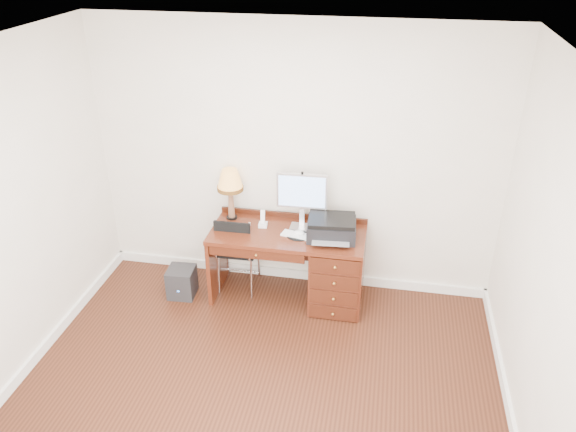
% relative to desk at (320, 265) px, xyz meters
% --- Properties ---
extents(ground, '(4.00, 4.00, 0.00)m').
position_rel_desk_xyz_m(ground, '(-0.32, -1.40, -0.41)').
color(ground, black).
rests_on(ground, ground).
extents(room_shell, '(4.00, 4.00, 4.00)m').
position_rel_desk_xyz_m(room_shell, '(-0.32, -0.77, -0.36)').
color(room_shell, silver).
rests_on(room_shell, ground).
extents(desk, '(1.50, 0.67, 0.75)m').
position_rel_desk_xyz_m(desk, '(0.00, 0.00, 0.00)').
color(desk, '#532011').
rests_on(desk, ground).
extents(monitor, '(0.49, 0.16, 0.56)m').
position_rel_desk_xyz_m(monitor, '(-0.21, 0.14, 0.69)').
color(monitor, silver).
rests_on(monitor, desk).
extents(keyboard, '(0.42, 0.20, 0.02)m').
position_rel_desk_xyz_m(keyboard, '(-0.17, -0.07, 0.34)').
color(keyboard, white).
rests_on(keyboard, desk).
extents(mouse_pad, '(0.24, 0.24, 0.05)m').
position_rel_desk_xyz_m(mouse_pad, '(-0.21, -0.04, 0.35)').
color(mouse_pad, black).
rests_on(mouse_pad, desk).
extents(printer, '(0.48, 0.39, 0.20)m').
position_rel_desk_xyz_m(printer, '(0.10, -0.01, 0.44)').
color(printer, black).
rests_on(printer, desk).
extents(leg_lamp, '(0.26, 0.26, 0.53)m').
position_rel_desk_xyz_m(leg_lamp, '(-0.93, 0.18, 0.73)').
color(leg_lamp, black).
rests_on(leg_lamp, desk).
extents(phone, '(0.09, 0.09, 0.18)m').
position_rel_desk_xyz_m(phone, '(-0.58, 0.07, 0.39)').
color(phone, white).
rests_on(phone, desk).
extents(pen_cup, '(0.08, 0.08, 0.10)m').
position_rel_desk_xyz_m(pen_cup, '(-0.01, 0.10, 0.39)').
color(pen_cup, black).
rests_on(pen_cup, desk).
extents(chair, '(0.41, 0.41, 0.85)m').
position_rel_desk_xyz_m(chair, '(-0.86, 0.03, 0.10)').
color(chair, black).
rests_on(chair, ground).
extents(equipment_box, '(0.28, 0.28, 0.31)m').
position_rel_desk_xyz_m(equipment_box, '(-1.39, -0.18, -0.26)').
color(equipment_box, black).
rests_on(equipment_box, ground).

